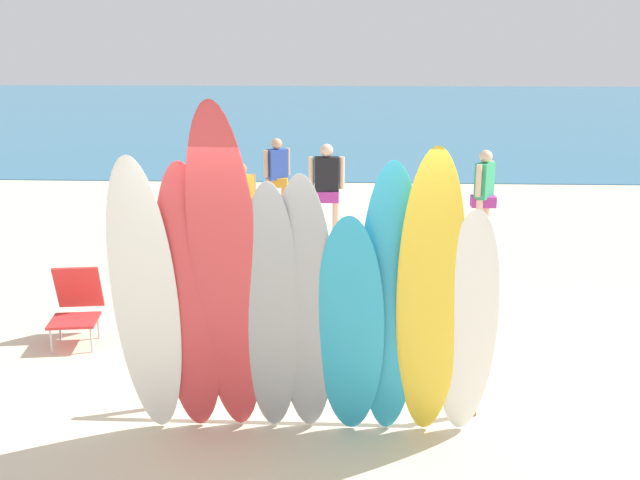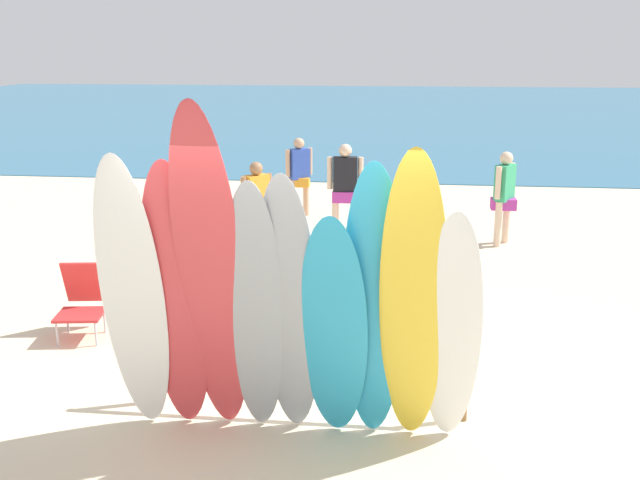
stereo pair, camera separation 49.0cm
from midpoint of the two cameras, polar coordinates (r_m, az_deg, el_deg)
The scene contains 17 objects.
ground at distance 20.08m, azimuth 0.89°, elevation 6.14°, with size 60.00×60.00×0.00m, color beige.
ocean_water at distance 36.98m, azimuth 1.68°, elevation 10.36°, with size 60.00×40.00×0.02m, color teal.
surfboard_rack at distance 6.40m, azimuth -2.79°, elevation -8.85°, with size 2.97×0.07×0.75m.
surfboard_white_0 at distance 5.95m, azimuth -16.00°, elevation -4.80°, with size 0.54×0.06×2.47m, color white.
surfboard_red_1 at distance 5.91m, azimuth -12.63°, elevation -4.97°, with size 0.53×0.08×2.41m, color #D13D42.
surfboard_red_2 at distance 5.69m, azimuth -9.90°, elevation -3.16°, with size 0.57×0.08×2.90m, color #D13D42.
surfboard_grey_3 at distance 5.78m, azimuth -6.35°, elevation -5.85°, with size 0.47×0.08×2.29m, color #999EA3.
surfboard_grey_4 at distance 5.76m, azimuth -3.64°, elevation -5.59°, with size 0.50×0.07×2.34m, color #999EA3.
surfboard_teal_5 at distance 5.78m, azimuth -0.05°, elevation -7.16°, with size 0.55×0.06×2.02m, color #289EC6.
surfboard_teal_6 at distance 5.72m, azimuth 3.09°, elevation -5.24°, with size 0.51×0.06×2.43m, color #289EC6.
surfboard_yellow_7 at distance 5.63m, azimuth 6.25°, elevation -4.94°, with size 0.53×0.07×2.59m, color yellow.
surfboard_white_8 at distance 5.78m, azimuth 9.23°, elevation -6.96°, with size 0.47×0.08×2.12m, color white.
beachgoer_strolling at distance 13.63m, azimuth -4.46°, elevation 5.39°, with size 0.47×0.38×1.50m.
beachgoer_photographing at distance 11.03m, azimuth -7.53°, elevation 2.87°, with size 0.41×0.43×1.48m.
beachgoer_near_rack at distance 12.11m, azimuth -0.64°, elevation 4.45°, with size 0.60×0.26×1.60m.
beachgoer_by_water at distance 12.09m, azimuth 11.75°, elevation 3.94°, with size 0.40×0.51×1.54m.
beach_chair_red at distance 8.49m, azimuth -20.34°, elevation -4.75°, with size 0.59×0.73×0.83m.
Camera 1 is at (0.32, -5.84, 3.21)m, focal length 40.35 mm.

